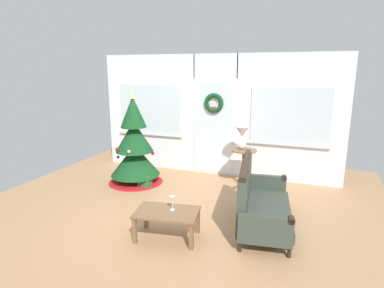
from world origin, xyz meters
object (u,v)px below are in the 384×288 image
object	(u,v)px
christmas_tree	(135,149)
wine_glass	(172,200)
side_table	(244,161)
table_lamp	(242,135)
coffee_table	(167,215)
settee_sofa	(258,201)
gift_box	(145,181)

from	to	relation	value
christmas_tree	wine_glass	bearing A→B (deg)	-47.58
side_table	wine_glass	xyz separation A→B (m)	(-0.52, -2.25, 0.01)
table_lamp	coffee_table	distance (m)	2.50
settee_sofa	gift_box	xyz separation A→B (m)	(-2.30, 0.83, -0.27)
side_table	settee_sofa	bearing A→B (deg)	-71.51
side_table	table_lamp	world-z (taller)	table_lamp
table_lamp	coffee_table	world-z (taller)	table_lamp
settee_sofa	table_lamp	distance (m)	1.79
christmas_tree	settee_sofa	world-z (taller)	christmas_tree
coffee_table	table_lamp	bearing A→B (deg)	77.73
christmas_tree	side_table	distance (m)	2.16
wine_glass	coffee_table	bearing A→B (deg)	-129.69
settee_sofa	side_table	xyz separation A→B (m)	(-0.51, 1.53, 0.14)
christmas_tree	settee_sofa	xyz separation A→B (m)	(2.60, -1.00, -0.31)
gift_box	settee_sofa	bearing A→B (deg)	-19.86
gift_box	side_table	bearing A→B (deg)	21.32
side_table	wine_glass	world-z (taller)	side_table
settee_sofa	table_lamp	xyz separation A→B (m)	(-0.57, 1.57, 0.64)
settee_sofa	wine_glass	size ratio (longest dim) A/B	8.73
side_table	gift_box	xyz separation A→B (m)	(-1.79, -0.70, -0.41)
coffee_table	wine_glass	world-z (taller)	wine_glass
christmas_tree	table_lamp	world-z (taller)	christmas_tree
coffee_table	gift_box	size ratio (longest dim) A/B	4.08
wine_glass	settee_sofa	bearing A→B (deg)	34.90
wine_glass	side_table	bearing A→B (deg)	77.00
side_table	gift_box	size ratio (longest dim) A/B	3.29
table_lamp	wine_glass	distance (m)	2.38
table_lamp	settee_sofa	bearing A→B (deg)	-69.99
christmas_tree	coffee_table	world-z (taller)	christmas_tree
coffee_table	gift_box	distance (m)	2.03
settee_sofa	side_table	size ratio (longest dim) A/B	2.32
table_lamp	wine_glass	xyz separation A→B (m)	(-0.46, -2.29, -0.49)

